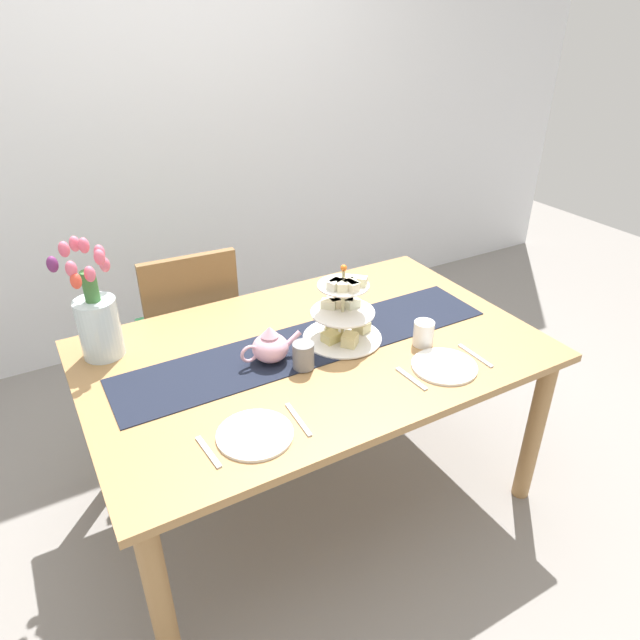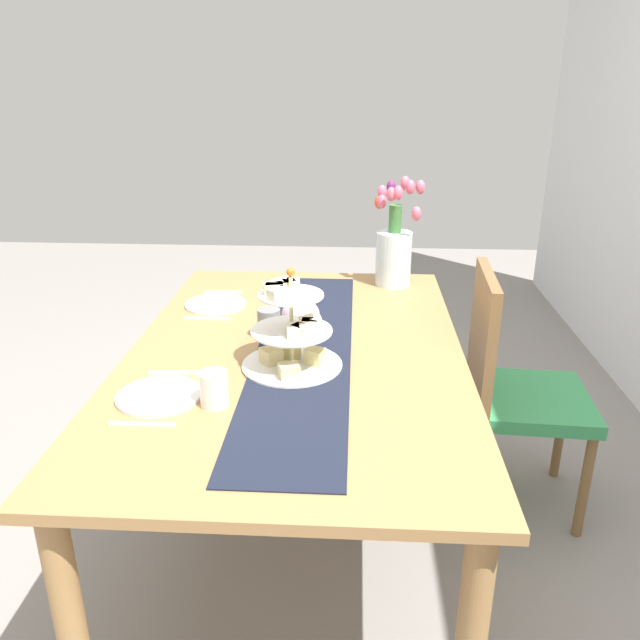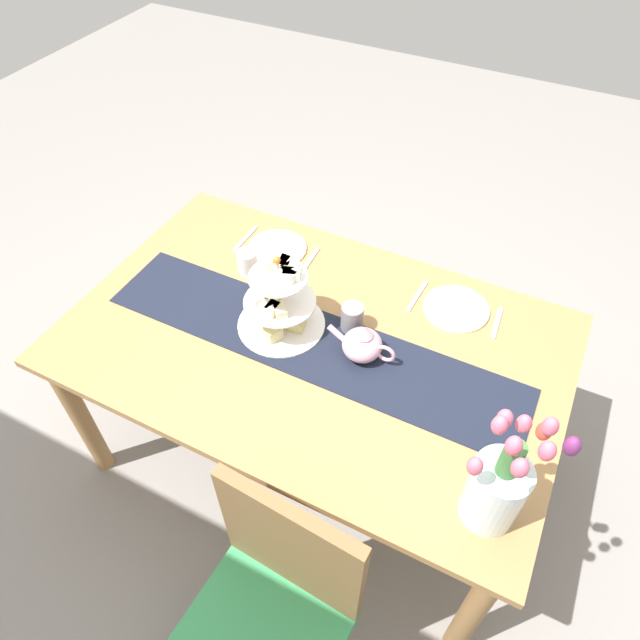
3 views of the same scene
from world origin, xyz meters
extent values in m
plane|color=gray|center=(0.00, 0.00, 0.00)|extent=(8.00, 8.00, 0.00)
cube|color=#A37747|center=(0.00, 0.00, 0.71)|extent=(1.66, 1.05, 0.03)
cylinder|color=#A37747|center=(-0.76, -0.46, 0.35)|extent=(0.07, 0.07, 0.70)
cylinder|color=#A37747|center=(0.76, -0.46, 0.35)|extent=(0.07, 0.07, 0.70)
cylinder|color=#A37747|center=(-0.76, 0.46, 0.35)|extent=(0.07, 0.07, 0.70)
cylinder|color=#A37747|center=(0.76, 0.46, 0.35)|extent=(0.07, 0.07, 0.70)
cylinder|color=brown|center=(-0.08, 0.64, 0.21)|extent=(0.04, 0.04, 0.41)
cylinder|color=brown|center=(-0.44, 0.66, 0.21)|extent=(0.04, 0.04, 0.41)
cube|color=brown|center=(-0.26, 0.64, 0.69)|extent=(0.42, 0.06, 0.45)
cube|color=black|center=(0.00, 0.03, 0.73)|extent=(1.46, 0.30, 0.00)
cylinder|color=beige|center=(0.12, 0.00, 0.87)|extent=(0.01, 0.01, 0.28)
cylinder|color=white|center=(0.12, 0.00, 0.73)|extent=(0.30, 0.30, 0.01)
cylinder|color=white|center=(0.12, 0.00, 0.84)|extent=(0.24, 0.24, 0.01)
cylinder|color=white|center=(0.12, 0.00, 0.95)|extent=(0.19, 0.19, 0.01)
cube|color=beige|center=(0.21, 0.00, 0.76)|extent=(0.07, 0.07, 0.04)
cube|color=#D2C781|center=(0.12, 0.07, 0.76)|extent=(0.07, 0.07, 0.05)
cube|color=#DDCF7D|center=(0.07, -0.01, 0.75)|extent=(0.07, 0.06, 0.04)
cube|color=beige|center=(0.12, -0.06, 0.76)|extent=(0.08, 0.08, 0.04)
cube|color=#E6E7C4|center=(0.17, 0.01, 0.86)|extent=(0.06, 0.05, 0.03)
cube|color=silver|center=(0.17, 0.03, 0.86)|extent=(0.06, 0.07, 0.03)
cube|color=beige|center=(0.14, 0.05, 0.86)|extent=(0.05, 0.06, 0.03)
cube|color=#F4E4C0|center=(0.12, 0.06, 0.86)|extent=(0.04, 0.06, 0.03)
cube|color=beige|center=(0.09, 0.05, 0.86)|extent=(0.07, 0.07, 0.03)
cube|color=silver|center=(0.09, 0.00, 0.97)|extent=(0.06, 0.04, 0.03)
cube|color=silver|center=(0.08, -0.01, 0.97)|extent=(0.07, 0.05, 0.03)
cube|color=beige|center=(0.10, -0.03, 0.97)|extent=(0.06, 0.07, 0.03)
cube|color=#F1E4C0|center=(0.12, -0.05, 0.97)|extent=(0.05, 0.06, 0.03)
cube|color=beige|center=(0.13, -0.04, 0.97)|extent=(0.04, 0.06, 0.03)
cube|color=beige|center=(0.17, -0.03, 0.97)|extent=(0.07, 0.07, 0.03)
sphere|color=orange|center=(0.12, 0.00, 1.02)|extent=(0.02, 0.02, 0.02)
ellipsoid|color=#E5A8BC|center=(-0.17, 0.00, 0.78)|extent=(0.13, 0.13, 0.10)
cone|color=#E5A8BC|center=(-0.17, 0.00, 0.85)|extent=(0.06, 0.06, 0.04)
cylinder|color=#E5A8BC|center=(-0.08, 0.00, 0.79)|extent=(0.07, 0.02, 0.06)
torus|color=#E5A8BC|center=(-0.25, 0.00, 0.78)|extent=(0.07, 0.01, 0.07)
cylinder|color=silver|center=(-0.68, 0.34, 0.84)|extent=(0.15, 0.15, 0.22)
cylinder|color=#3D7538|center=(-0.68, 0.34, 1.00)|extent=(0.05, 0.05, 0.12)
ellipsoid|color=#E5607A|center=(-0.63, 0.34, 1.11)|extent=(0.04, 0.04, 0.06)
ellipsoid|color=#E5607A|center=(-0.61, 0.41, 1.04)|extent=(0.04, 0.04, 0.06)
ellipsoid|color=#E5607A|center=(-0.67, 0.39, 1.13)|extent=(0.04, 0.04, 0.06)
ellipsoid|color=#E5607A|center=(-0.69, 0.43, 1.13)|extent=(0.04, 0.04, 0.06)
ellipsoid|color=#E5607A|center=(-0.73, 0.37, 1.14)|extent=(0.04, 0.04, 0.06)
ellipsoid|color=#6B2860|center=(-0.78, 0.32, 1.11)|extent=(0.04, 0.04, 0.06)
ellipsoid|color=#E5607A|center=(-0.73, 0.28, 1.10)|extent=(0.04, 0.04, 0.06)
ellipsoid|color=#EF4C38|center=(-0.73, 0.27, 1.06)|extent=(0.04, 0.04, 0.06)
ellipsoid|color=#E5607A|center=(-0.68, 0.28, 1.07)|extent=(0.04, 0.04, 0.06)
ellipsoid|color=#E5607A|center=(-0.64, 0.32, 1.11)|extent=(0.04, 0.04, 0.06)
cylinder|color=white|center=(-0.39, -0.34, 0.73)|extent=(0.23, 0.23, 0.01)
cube|color=silver|center=(-0.53, -0.34, 0.73)|extent=(0.03, 0.15, 0.01)
cube|color=silver|center=(-0.24, -0.34, 0.73)|extent=(0.02, 0.17, 0.01)
cylinder|color=white|center=(0.34, -0.34, 0.73)|extent=(0.23, 0.23, 0.01)
cube|color=silver|center=(0.19, -0.34, 0.73)|extent=(0.02, 0.15, 0.01)
cube|color=silver|center=(0.48, -0.34, 0.73)|extent=(0.01, 0.17, 0.01)
cylinder|color=slate|center=(-0.10, -0.10, 0.78)|extent=(0.08, 0.08, 0.09)
cylinder|color=white|center=(0.37, -0.18, 0.77)|extent=(0.08, 0.08, 0.09)
camera|label=1|loc=(-0.86, -1.56, 1.85)|focal=31.88mm
camera|label=2|loc=(1.81, 0.18, 1.55)|focal=35.32mm
camera|label=3|loc=(-0.58, 1.11, 2.18)|focal=32.01mm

